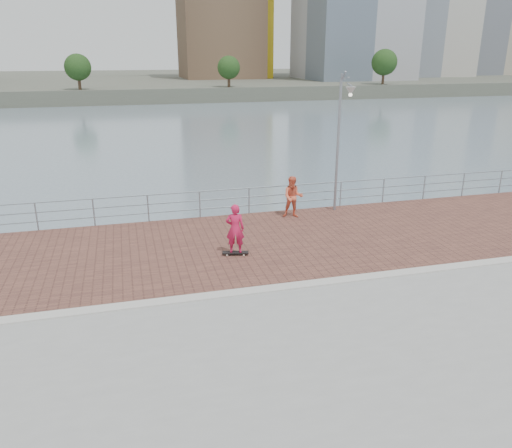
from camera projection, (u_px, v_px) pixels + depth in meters
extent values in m
plane|color=slate|center=(273.00, 350.00, 14.85)|extent=(400.00, 400.00, 0.00)
cube|color=gray|center=(346.00, 443.00, 9.96)|extent=(40.00, 24.00, 2.00)
cube|color=brown|center=(244.00, 244.00, 17.48)|extent=(40.00, 6.80, 0.02)
cube|color=#B7B5AD|center=(274.00, 288.00, 14.19)|extent=(40.00, 0.40, 0.06)
cube|color=#4C5142|center=(134.00, 82.00, 126.32)|extent=(320.00, 95.00, 2.50)
cylinder|color=#8C9EA8|center=(37.00, 217.00, 18.66)|extent=(0.06, 0.06, 1.10)
cylinder|color=#8C9EA8|center=(94.00, 213.00, 19.16)|extent=(0.06, 0.06, 1.10)
cylinder|color=#8C9EA8|center=(148.00, 208.00, 19.66)|extent=(0.06, 0.06, 1.10)
cylinder|color=#8C9EA8|center=(200.00, 205.00, 20.16)|extent=(0.06, 0.06, 1.10)
cylinder|color=#8C9EA8|center=(249.00, 201.00, 20.66)|extent=(0.06, 0.06, 1.10)
cylinder|color=#8C9EA8|center=(296.00, 197.00, 21.16)|extent=(0.06, 0.06, 1.10)
cylinder|color=#8C9EA8|center=(340.00, 194.00, 21.65)|extent=(0.06, 0.06, 1.10)
cylinder|color=#8C9EA8|center=(383.00, 191.00, 22.15)|extent=(0.06, 0.06, 1.10)
cylinder|color=#8C9EA8|center=(424.00, 188.00, 22.65)|extent=(0.06, 0.06, 1.10)
cylinder|color=#8C9EA8|center=(463.00, 185.00, 23.15)|extent=(0.06, 0.06, 1.10)
cylinder|color=#8C9EA8|center=(500.00, 182.00, 23.65)|extent=(0.06, 0.06, 1.10)
cylinder|color=#8C9EA8|center=(224.00, 190.00, 20.23)|extent=(39.00, 0.05, 0.05)
cylinder|color=#8C9EA8|center=(225.00, 199.00, 20.35)|extent=(39.00, 0.05, 0.05)
cylinder|color=#8C9EA8|center=(225.00, 207.00, 20.47)|extent=(39.00, 0.05, 0.05)
cylinder|color=gray|center=(338.00, 147.00, 20.38)|extent=(0.11, 0.11, 5.40)
cylinder|color=gray|center=(346.00, 79.00, 19.08)|extent=(0.06, 0.90, 0.06)
cone|color=#B2B2AD|center=(351.00, 85.00, 18.73)|extent=(0.40, 0.40, 0.32)
cube|color=black|center=(235.00, 252.00, 16.52)|extent=(0.89, 0.41, 0.03)
cylinder|color=beige|center=(227.00, 255.00, 16.46)|extent=(0.08, 0.06, 0.07)
cylinder|color=beige|center=(244.00, 255.00, 16.47)|extent=(0.08, 0.06, 0.07)
cylinder|color=beige|center=(227.00, 253.00, 16.61)|extent=(0.08, 0.06, 0.07)
cylinder|color=beige|center=(244.00, 253.00, 16.62)|extent=(0.08, 0.06, 0.07)
imported|color=#CA1A48|center=(235.00, 229.00, 16.25)|extent=(0.68, 0.53, 1.67)
imported|color=#F16946|center=(293.00, 197.00, 20.08)|extent=(0.97, 0.85, 1.68)
cube|color=brown|center=(219.00, 6.00, 114.19)|extent=(18.00, 18.00, 31.58)
cylinder|color=#473323|center=(79.00, 79.00, 81.39)|extent=(0.50, 0.50, 3.30)
sphere|color=#193814|center=(78.00, 67.00, 80.77)|extent=(4.24, 4.24, 4.24)
cylinder|color=#473323|center=(229.00, 78.00, 87.49)|extent=(0.50, 0.50, 3.08)
sphere|color=#193814|center=(229.00, 67.00, 86.92)|extent=(3.97, 3.97, 3.97)
cylinder|color=#473323|center=(383.00, 74.00, 94.67)|extent=(0.50, 0.50, 3.76)
sphere|color=#193814|center=(384.00, 62.00, 93.96)|extent=(4.83, 4.83, 4.83)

